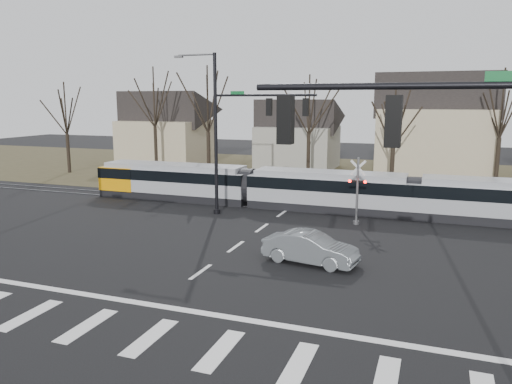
% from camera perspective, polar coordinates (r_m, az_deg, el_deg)
% --- Properties ---
extents(ground, '(140.00, 140.00, 0.00)m').
position_cam_1_polar(ground, '(20.31, -8.88, -10.79)').
color(ground, black).
extents(grass_verge, '(140.00, 28.00, 0.01)m').
position_cam_1_polar(grass_verge, '(49.93, 9.07, 1.93)').
color(grass_verge, '#38331E').
rests_on(grass_verge, ground).
extents(crosswalk, '(27.00, 2.60, 0.01)m').
position_cam_1_polar(crosswalk, '(17.22, -15.52, -15.08)').
color(crosswalk, silver).
rests_on(crosswalk, ground).
extents(stop_line, '(28.00, 0.35, 0.01)m').
position_cam_1_polar(stop_line, '(18.88, -11.57, -12.56)').
color(stop_line, silver).
rests_on(stop_line, ground).
extents(lane_dashes, '(0.18, 30.00, 0.01)m').
position_cam_1_polar(lane_dashes, '(34.60, 3.97, -1.75)').
color(lane_dashes, silver).
rests_on(lane_dashes, ground).
extents(rail_pair, '(90.00, 1.52, 0.06)m').
position_cam_1_polar(rail_pair, '(34.40, 3.88, -1.78)').
color(rail_pair, '#59595E').
rests_on(rail_pair, ground).
extents(tram, '(34.72, 2.58, 2.63)m').
position_cam_1_polar(tram, '(33.73, 8.09, 0.32)').
color(tram, gray).
rests_on(tram, ground).
extents(sedan, '(2.90, 4.81, 1.43)m').
position_cam_1_polar(sedan, '(22.88, 6.23, -6.38)').
color(sedan, slate).
rests_on(sedan, ground).
extents(signal_pole_near_right, '(6.72, 0.44, 8.00)m').
position_cam_1_polar(signal_pole_near_right, '(10.76, 23.97, -2.03)').
color(signal_pole_near_right, black).
rests_on(signal_pole_near_right, ground).
extents(signal_pole_far, '(9.28, 0.44, 10.20)m').
position_cam_1_polar(signal_pole_far, '(31.32, -1.96, 7.51)').
color(signal_pole_far, black).
rests_on(signal_pole_far, ground).
extents(rail_crossing_signal, '(1.08, 0.36, 4.00)m').
position_cam_1_polar(rail_crossing_signal, '(30.11, 11.49, -0.13)').
color(rail_crossing_signal, '#59595B').
rests_on(rail_crossing_signal, ground).
extents(tree_row, '(59.20, 7.20, 10.00)m').
position_cam_1_polar(tree_row, '(43.19, 10.35, 7.24)').
color(tree_row, black).
rests_on(tree_row, ground).
extents(house_a, '(9.72, 8.64, 8.60)m').
position_cam_1_polar(house_a, '(58.46, -10.17, 7.52)').
color(house_a, tan).
rests_on(house_a, ground).
extents(house_b, '(8.64, 7.56, 7.65)m').
position_cam_1_polar(house_b, '(54.52, 4.81, 6.93)').
color(house_b, gray).
rests_on(house_b, ground).
extents(house_c, '(10.80, 8.64, 10.10)m').
position_cam_1_polar(house_c, '(49.56, 19.83, 7.46)').
color(house_c, tan).
rests_on(house_c, ground).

